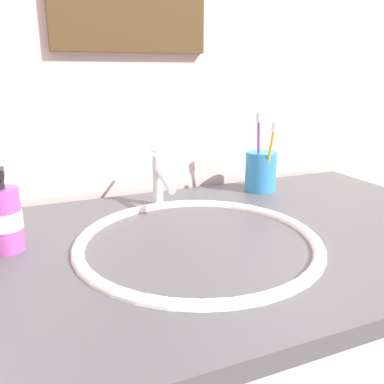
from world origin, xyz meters
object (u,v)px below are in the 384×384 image
at_px(soap_dispenser, 4,219).
at_px(toothbrush_cup, 261,171).
at_px(toothbrush_purple, 259,148).
at_px(faucet, 160,179).
at_px(toothbrush_yellow, 270,153).

bearing_deg(soap_dispenser, toothbrush_cup, 13.89).
bearing_deg(toothbrush_purple, soap_dispenser, -167.14).
distance_m(toothbrush_cup, toothbrush_purple, 0.07).
relative_size(faucet, toothbrush_cup, 1.38).
xyz_separation_m(toothbrush_cup, soap_dispenser, (-0.62, -0.15, 0.01)).
distance_m(toothbrush_yellow, soap_dispenser, 0.63).
height_order(toothbrush_purple, soap_dispenser, toothbrush_purple).
distance_m(faucet, soap_dispenser, 0.35).
bearing_deg(faucet, toothbrush_cup, 5.44).
bearing_deg(faucet, toothbrush_purple, 2.37).
xyz_separation_m(faucet, toothbrush_yellow, (0.29, -0.02, 0.04)).
xyz_separation_m(faucet, toothbrush_purple, (0.27, 0.01, 0.05)).
xyz_separation_m(toothbrush_cup, toothbrush_purple, (-0.02, -0.02, 0.07)).
distance_m(toothbrush_cup, toothbrush_yellow, 0.07).
height_order(toothbrush_cup, toothbrush_yellow, toothbrush_yellow).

